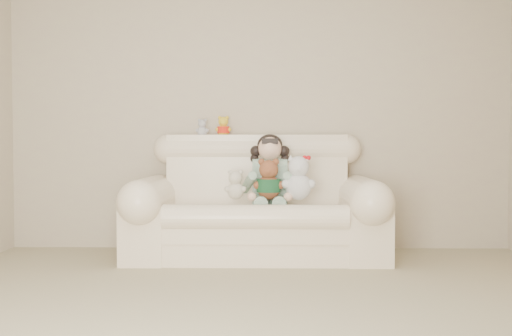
% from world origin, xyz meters
% --- Properties ---
extents(floor, '(5.00, 5.00, 0.00)m').
position_xyz_m(floor, '(0.00, 0.00, 0.00)').
color(floor, gray).
rests_on(floor, ground).
extents(wall_back, '(4.50, 0.00, 4.50)m').
position_xyz_m(wall_back, '(0.00, 2.50, 1.30)').
color(wall_back, '#BCA895').
rests_on(wall_back, ground).
extents(sofa, '(2.10, 0.95, 1.03)m').
position_xyz_m(sofa, '(-0.02, 2.00, 0.52)').
color(sofa, '#F3E6C4').
rests_on(sofa, floor).
extents(seated_child, '(0.38, 0.46, 0.62)m').
position_xyz_m(seated_child, '(0.09, 2.08, 0.73)').
color(seated_child, '#377852').
rests_on(seated_child, sofa).
extents(brown_teddy, '(0.26, 0.21, 0.38)m').
position_xyz_m(brown_teddy, '(0.08, 1.88, 0.69)').
color(brown_teddy, brown).
rests_on(brown_teddy, sofa).
extents(white_cat, '(0.30, 0.25, 0.42)m').
position_xyz_m(white_cat, '(0.32, 1.86, 0.71)').
color(white_cat, silver).
rests_on(white_cat, sofa).
extents(cream_teddy, '(0.21, 0.19, 0.28)m').
position_xyz_m(cream_teddy, '(-0.18, 1.87, 0.64)').
color(cream_teddy, silver).
rests_on(cream_teddy, sofa).
extents(yellow_mini_bear, '(0.16, 0.14, 0.22)m').
position_xyz_m(yellow_mini_bear, '(-0.32, 2.39, 1.12)').
color(yellow_mini_bear, yellow).
rests_on(yellow_mini_bear, sofa).
extents(grey_mini_plush, '(0.14, 0.13, 0.19)m').
position_xyz_m(grey_mini_plush, '(-0.50, 2.34, 1.10)').
color(grey_mini_plush, silver).
rests_on(grey_mini_plush, sofa).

